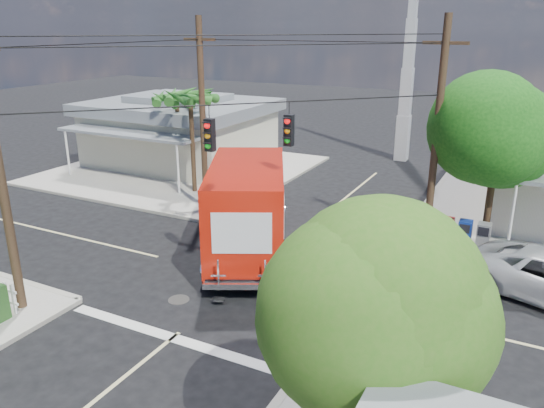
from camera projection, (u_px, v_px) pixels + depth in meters
The scene contains 12 objects.
ground at pixel (247, 278), 18.96m from camera, with size 120.00×120.00×0.00m, color black.
sidewalk_nw at pixel (181, 170), 32.81m from camera, with size 14.12×14.12×0.14m.
road_markings at pixel (225, 296), 17.72m from camera, with size 32.00×32.00×0.01m.
building_nw at pixel (180, 130), 33.94m from camera, with size 10.80×10.20×4.30m.
radio_tower at pixel (408, 74), 33.79m from camera, with size 0.80×0.80×17.00m.
tree_ne_front at pixel (499, 132), 20.01m from camera, with size 4.21×4.14×6.66m.
tree_se at pixel (397, 323), 8.53m from camera, with size 3.67×3.54×5.62m.
palm_nw_front at pixel (190, 99), 26.91m from camera, with size 3.01×3.08×5.59m.
palm_nw_back at pixel (177, 100), 29.16m from camera, with size 3.01×3.08×5.19m.
utility_poles at pixel (229, 137), 19.50m from camera, with size 12.00×10.68×9.00m.
vending_boxes at pixel (465, 234), 21.15m from camera, with size 1.90×0.50×1.10m.
delivery_truck at pixel (248, 207), 20.57m from camera, with size 6.12×8.84×3.74m.
Camera 1 is at (8.63, -14.80, 8.59)m, focal length 35.00 mm.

